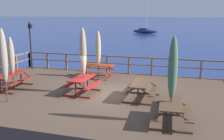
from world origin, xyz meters
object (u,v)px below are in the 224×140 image
at_px(sailboat_distant, 145,31).
at_px(picnic_table_back_left, 98,68).
at_px(patio_umbrella_tall_mid_left, 173,69).
at_px(picnic_table_back_right, 141,87).
at_px(lamp_post_hooked, 30,38).
at_px(patio_umbrella_short_front, 3,56).
at_px(patio_umbrella_tall_front, 83,52).
at_px(picnic_table_mid_centre, 171,108).
at_px(patio_umbrella_tall_back_right, 98,48).
at_px(patio_umbrella_short_mid, 11,56).
at_px(picnic_table_mid_left, 11,78).
at_px(picnic_table_front_left, 82,82).

bearing_deg(sailboat_distant, picnic_table_back_left, -84.17).
bearing_deg(patio_umbrella_tall_mid_left, picnic_table_back_right, 122.33).
xyz_separation_m(picnic_table_back_left, patio_umbrella_tall_mid_left, (4.66, -5.57, 1.38)).
bearing_deg(lamp_post_hooked, patio_umbrella_short_front, -65.70).
height_order(patio_umbrella_tall_front, sailboat_distant, sailboat_distant).
bearing_deg(lamp_post_hooked, sailboat_distant, 89.40).
xyz_separation_m(picnic_table_mid_centre, patio_umbrella_tall_back_right, (-4.63, 5.60, 1.19)).
height_order(patio_umbrella_short_front, patio_umbrella_tall_front, patio_umbrella_short_front).
bearing_deg(patio_umbrella_tall_mid_left, sailboat_distant, 100.41).
height_order(picnic_table_back_right, picnic_table_mid_centre, same).
bearing_deg(patio_umbrella_short_front, picnic_table_mid_centre, -2.12).
bearing_deg(picnic_table_back_right, patio_umbrella_tall_mid_left, -57.67).
height_order(picnic_table_mid_centre, patio_umbrella_short_mid, patio_umbrella_short_mid).
relative_size(picnic_table_back_right, patio_umbrella_tall_mid_left, 0.61).
relative_size(patio_umbrella_tall_mid_left, lamp_post_hooked, 0.95).
height_order(picnic_table_mid_left, patio_umbrella_tall_back_right, patio_umbrella_tall_back_right).
xyz_separation_m(picnic_table_mid_centre, lamp_post_hooked, (-9.68, 6.39, 1.56)).
distance_m(picnic_table_back_right, picnic_table_mid_left, 6.63).
relative_size(picnic_table_back_left, patio_umbrella_tall_back_right, 0.68).
bearing_deg(patio_umbrella_tall_front, picnic_table_mid_centre, -29.51).
height_order(picnic_table_back_right, picnic_table_front_left, same).
relative_size(picnic_table_mid_left, lamp_post_hooked, 0.68).
relative_size(lamp_post_hooked, sailboat_distant, 0.41).
bearing_deg(picnic_table_mid_left, patio_umbrella_short_mid, 38.20).
height_order(picnic_table_back_right, patio_umbrella_tall_mid_left, patio_umbrella_tall_mid_left).
relative_size(picnic_table_front_left, patio_umbrella_tall_back_right, 0.62).
distance_m(picnic_table_back_right, picnic_table_mid_centre, 2.73).
bearing_deg(patio_umbrella_tall_front, picnic_table_mid_left, -175.36).
xyz_separation_m(picnic_table_mid_centre, patio_umbrella_short_mid, (-8.00, 2.15, 1.11)).
distance_m(picnic_table_front_left, lamp_post_hooked, 6.90).
relative_size(patio_umbrella_short_front, lamp_post_hooked, 0.99).
distance_m(picnic_table_front_left, picnic_table_mid_centre, 4.91).
bearing_deg(sailboat_distant, patio_umbrella_short_front, -87.35).
relative_size(picnic_table_back_right, picnic_table_back_left, 1.00).
xyz_separation_m(picnic_table_back_right, picnic_table_back_left, (-3.22, 3.30, 0.00)).
distance_m(patio_umbrella_short_front, sailboat_distant, 49.99).
bearing_deg(patio_umbrella_tall_mid_left, picnic_table_back_left, 129.90).
bearing_deg(patio_umbrella_tall_back_right, picnic_table_back_right, -46.00).
bearing_deg(picnic_table_back_left, patio_umbrella_tall_mid_left, -50.10).
bearing_deg(picnic_table_front_left, picnic_table_back_left, 96.15).
relative_size(picnic_table_mid_left, patio_umbrella_short_front, 0.68).
relative_size(picnic_table_mid_left, picnic_table_back_left, 1.17).
xyz_separation_m(picnic_table_mid_left, patio_umbrella_tall_back_right, (3.45, 3.52, 1.19)).
bearing_deg(lamp_post_hooked, picnic_table_mid_centre, -33.45).
relative_size(picnic_table_back_right, picnic_table_mid_left, 0.86).
xyz_separation_m(patio_umbrella_tall_front, patio_umbrella_short_mid, (-3.76, -0.25, -0.31)).
distance_m(picnic_table_back_left, patio_umbrella_tall_front, 3.54).
xyz_separation_m(patio_umbrella_short_front, sailboat_distant, (-2.31, 49.89, -2.19)).
bearing_deg(sailboat_distant, patio_umbrella_tall_front, -84.05).
bearing_deg(patio_umbrella_tall_mid_left, patio_umbrella_tall_back_right, 129.68).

